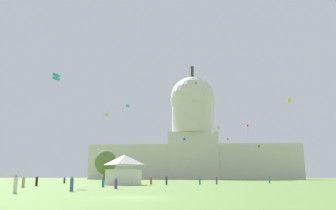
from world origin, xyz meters
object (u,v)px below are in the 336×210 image
object	(u,v)px
kite_white_low	(212,132)
kite_turquoise_mid	(56,77)
person_purple_aisle_center	(217,181)
kite_orange_low	(178,163)
person_tan_front_right	(23,183)
kite_yellow_mid	(289,100)
person_red_edge_west	(151,181)
person_teal_near_tent	(269,180)
person_red_front_center	(139,180)
person_black_back_center	(37,181)
person_white_front_left	(15,185)
person_purple_mid_right	(116,184)
kite_lime_mid	(107,115)
person_denim_lawn_far_right	(72,185)
person_navy_lawn_far_left	(64,180)
kite_green_high	(196,83)
kite_gold_low	(219,128)
kite_red_mid	(247,126)
kite_blue_low	(184,139)
kite_black_low	(259,146)
kite_pink_mid	(228,139)
person_teal_back_left	(200,181)
tree_west_far	(105,162)
event_tent	(124,170)
person_navy_deep_crowd	(166,181)
capitol_building	(193,141)
person_teal_edge_east	(103,183)
kite_cyan_mid	(128,106)

from	to	relation	value
kite_white_low	kite_turquoise_mid	world-z (taller)	kite_turquoise_mid
person_purple_aisle_center	kite_orange_low	bearing A→B (deg)	-52.79
person_tan_front_right	kite_yellow_mid	xyz separation A→B (m)	(54.97, 58.79, 24.57)
person_red_edge_west	kite_yellow_mid	xyz separation A→B (m)	(38.97, 35.61, 24.49)
person_teal_near_tent	kite_orange_low	world-z (taller)	kite_orange_low
person_red_front_center	kite_orange_low	bearing A→B (deg)	122.08
person_black_back_center	person_white_front_left	size ratio (longest dim) A/B	0.98
person_purple_mid_right	kite_lime_mid	world-z (taller)	kite_lime_mid
person_denim_lawn_far_right	kite_orange_low	distance (m)	137.85
person_navy_lawn_far_left	kite_white_low	distance (m)	53.79
person_denim_lawn_far_right	kite_green_high	bearing A→B (deg)	105.40
person_black_back_center	kite_gold_low	size ratio (longest dim) A/B	0.71
kite_lime_mid	kite_red_mid	world-z (taller)	kite_lime_mid
person_red_edge_west	kite_white_low	xyz separation A→B (m)	(14.92, 44.35, 15.95)
person_purple_aisle_center	kite_red_mid	bearing A→B (deg)	-72.61
kite_blue_low	kite_black_low	size ratio (longest dim) A/B	1.60
kite_pink_mid	person_black_back_center	bearing A→B (deg)	-18.24
person_teal_back_left	kite_green_high	xyz separation A→B (m)	(-0.95, 65.34, 38.98)
person_red_front_center	kite_white_low	distance (m)	43.78
kite_yellow_mid	kite_white_low	bearing A→B (deg)	-101.41
person_black_back_center	kite_green_high	size ratio (longest dim) A/B	1.49
tree_west_far	person_red_edge_west	xyz separation A→B (m)	(23.36, -48.85, -5.85)
kite_lime_mid	kite_orange_low	size ratio (longest dim) A/B	1.38
kite_gold_low	person_white_front_left	bearing A→B (deg)	-99.64
event_tent	person_teal_near_tent	distance (m)	36.45
kite_green_high	person_navy_deep_crowd	bearing A→B (deg)	-74.73
kite_white_low	kite_red_mid	xyz separation A→B (m)	(20.38, 59.83, 10.36)
kite_pink_mid	kite_white_low	size ratio (longest dim) A/B	0.40
person_red_edge_west	kite_lime_mid	size ratio (longest dim) A/B	0.44
capitol_building	person_teal_near_tent	xyz separation A→B (m)	(19.96, -112.21, -21.18)
kite_gold_low	kite_red_mid	bearing A→B (deg)	84.27
person_teal_edge_east	kite_cyan_mid	world-z (taller)	kite_cyan_mid
event_tent	kite_black_low	world-z (taller)	kite_black_low
person_navy_lawn_far_left	person_black_back_center	xyz separation A→B (m)	(4.73, -24.44, 0.10)
person_teal_edge_east	person_red_edge_west	size ratio (longest dim) A/B	0.84
kite_blue_low	kite_yellow_mid	xyz separation A→B (m)	(33.14, 5.03, 12.64)
kite_blue_low	kite_black_low	world-z (taller)	kite_black_low
kite_yellow_mid	tree_west_far	bearing A→B (deg)	-93.42
person_teal_edge_east	person_teal_back_left	world-z (taller)	person_teal_back_left
kite_lime_mid	kite_white_low	bearing A→B (deg)	21.04
person_purple_aisle_center	kite_cyan_mid	size ratio (longest dim) A/B	1.59
person_navy_deep_crowd	person_red_edge_west	size ratio (longest dim) A/B	1.01
person_purple_aisle_center	person_denim_lawn_far_right	xyz separation A→B (m)	(-17.74, -37.14, -0.05)
kite_black_low	person_tan_front_right	bearing A→B (deg)	-42.14
kite_yellow_mid	kite_green_high	distance (m)	44.07
kite_white_low	kite_gold_low	size ratio (longest dim) A/B	1.32
tree_west_far	kite_gold_low	distance (m)	44.19
person_denim_lawn_far_right	person_white_front_left	xyz separation A→B (m)	(-4.03, -4.57, 0.07)
person_red_edge_west	kite_turquoise_mid	distance (m)	28.60
person_black_back_center	kite_pink_mid	size ratio (longest dim) A/B	1.33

